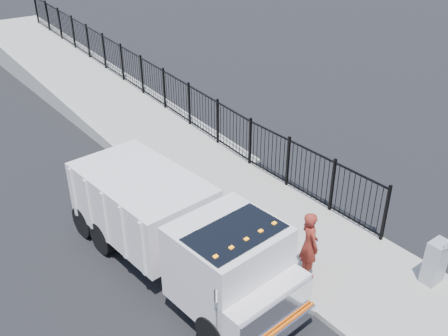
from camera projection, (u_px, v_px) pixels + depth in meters
ground at (245, 255)px, 14.26m from camera, size 120.00×120.00×0.00m
sidewalk at (344, 263)px, 13.87m from camera, size 3.55×12.00×0.12m
curb at (295, 292)px, 12.83m from camera, size 0.30×12.00×0.16m
ramp at (83, 89)px, 26.50m from camera, size 3.95×24.06×3.19m
iron_fence at (143, 87)px, 24.05m from camera, size 0.10×28.00×1.80m
truck at (179, 230)px, 12.88m from camera, size 2.96×7.61×2.55m
worker at (309, 244)px, 12.95m from camera, size 0.66×0.81×1.92m
utility_cabinet at (435, 262)px, 12.84m from camera, size 0.55×0.40×1.25m
debris at (236, 213)px, 15.84m from camera, size 0.39×0.39×0.10m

